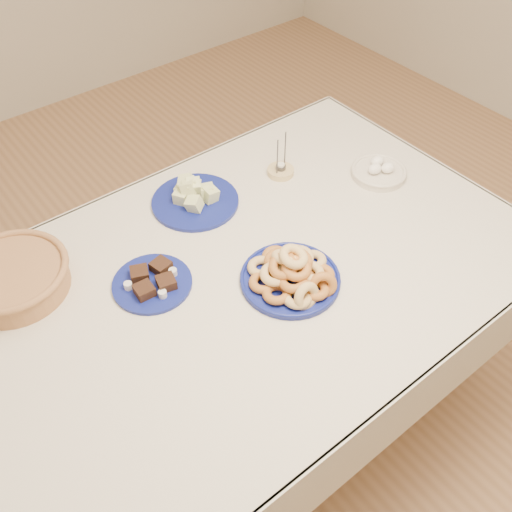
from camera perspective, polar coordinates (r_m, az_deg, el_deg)
name	(u,v)px	position (r m, az deg, el deg)	size (l,w,h in m)	color
ground	(248,404)	(2.25, -0.81, -14.54)	(5.00, 5.00, 0.00)	#996D48
dining_table	(246,294)	(1.72, -1.03, -3.85)	(1.71, 1.11, 0.75)	brown
donut_platter	(292,274)	(1.59, 3.63, -1.84)	(0.32, 0.32, 0.13)	navy
melon_plate	(194,197)	(1.85, -6.20, 5.89)	(0.35, 0.35, 0.10)	navy
brownie_plate	(153,282)	(1.62, -10.31, -2.54)	(0.24, 0.24, 0.04)	navy
wicker_basket	(12,277)	(1.70, -23.20, -1.96)	(0.42, 0.42, 0.08)	brown
candle_holder	(281,170)	(1.97, 2.48, 8.55)	(0.12, 0.12, 0.15)	tan
egg_bowl	(379,171)	(2.00, 12.18, 8.28)	(0.23, 0.23, 0.06)	beige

